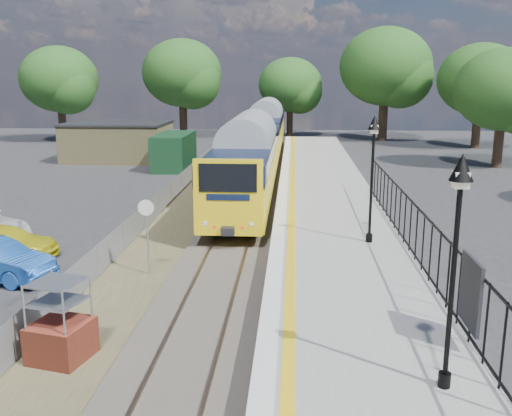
# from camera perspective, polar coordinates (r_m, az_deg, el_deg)

# --- Properties ---
(ground) EXTENTS (120.00, 120.00, 0.00)m
(ground) POSITION_cam_1_polar(r_m,az_deg,el_deg) (16.05, -5.63, -12.21)
(ground) COLOR #2D2D30
(ground) RESTS_ON ground
(track_bed) EXTENTS (5.90, 80.00, 0.29)m
(track_bed) POSITION_cam_1_polar(r_m,az_deg,el_deg) (25.08, -3.14, -2.54)
(track_bed) COLOR #473F38
(track_bed) RESTS_ON ground
(platform) EXTENTS (5.00, 70.00, 0.90)m
(platform) POSITION_cam_1_polar(r_m,az_deg,el_deg) (23.26, 7.87, -2.99)
(platform) COLOR gray
(platform) RESTS_ON ground
(platform_edge) EXTENTS (0.90, 70.00, 0.01)m
(platform_edge) POSITION_cam_1_polar(r_m,az_deg,el_deg) (23.08, 2.79, -1.83)
(platform_edge) COLOR silver
(platform_edge) RESTS_ON platform
(victorian_lamp_south) EXTENTS (0.44, 0.44, 4.60)m
(victorian_lamp_south) POSITION_cam_1_polar(r_m,az_deg,el_deg) (11.03, 19.53, -1.01)
(victorian_lamp_south) COLOR black
(victorian_lamp_south) RESTS_ON platform
(victorian_lamp_north) EXTENTS (0.44, 0.44, 4.60)m
(victorian_lamp_north) POSITION_cam_1_polar(r_m,az_deg,el_deg) (20.65, 11.64, 5.75)
(victorian_lamp_north) COLOR black
(victorian_lamp_north) RESTS_ON platform
(palisade_fence) EXTENTS (0.12, 26.00, 2.00)m
(palisade_fence) POSITION_cam_1_polar(r_m,az_deg,el_deg) (17.75, 16.88, -3.88)
(palisade_fence) COLOR black
(palisade_fence) RESTS_ON platform
(wire_fence) EXTENTS (0.06, 52.00, 1.20)m
(wire_fence) POSITION_cam_1_polar(r_m,az_deg,el_deg) (27.84, -10.21, -0.07)
(wire_fence) COLOR #999EA3
(wire_fence) RESTS_ON ground
(outbuilding) EXTENTS (10.80, 10.10, 3.12)m
(outbuilding) POSITION_cam_1_polar(r_m,az_deg,el_deg) (47.74, -12.62, 6.38)
(outbuilding) COLOR tan
(outbuilding) RESTS_ON ground
(tree_line) EXTENTS (56.80, 43.80, 11.88)m
(tree_line) POSITION_cam_1_polar(r_m,az_deg,el_deg) (56.31, 2.74, 12.84)
(tree_line) COLOR #332319
(tree_line) RESTS_ON ground
(train) EXTENTS (2.82, 40.83, 3.51)m
(train) POSITION_cam_1_polar(r_m,az_deg,el_deg) (42.11, 0.38, 6.96)
(train) COLOR yellow
(train) RESTS_ON ground
(brick_plinth) EXTENTS (1.56, 1.56, 2.09)m
(brick_plinth) POSITION_cam_1_polar(r_m,az_deg,el_deg) (14.88, -19.02, -10.77)
(brick_plinth) COLOR #953B26
(brick_plinth) RESTS_ON ground
(speed_sign) EXTENTS (0.55, 0.11, 2.74)m
(speed_sign) POSITION_cam_1_polar(r_m,az_deg,el_deg) (19.89, -10.87, -1.65)
(speed_sign) COLOR #999EA3
(speed_sign) RESTS_ON ground
(car_yellow) EXTENTS (4.15, 1.78, 1.19)m
(car_yellow) POSITION_cam_1_polar(r_m,az_deg,el_deg) (24.00, -23.82, -3.14)
(car_yellow) COLOR yellow
(car_yellow) RESTS_ON ground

